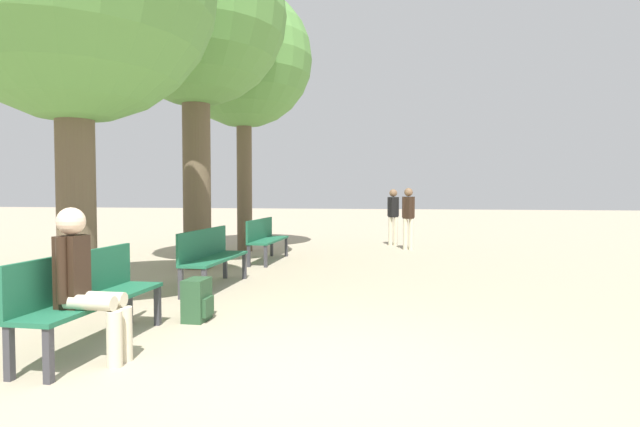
{
  "coord_description": "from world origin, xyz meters",
  "views": [
    {
      "loc": [
        0.93,
        -3.83,
        1.46
      ],
      "look_at": [
        -0.7,
        5.62,
        1.06
      ],
      "focal_mm": 28.0,
      "sensor_mm": 36.0,
      "label": 1
    }
  ],
  "objects_px": {
    "tree_row_2": "(244,60)",
    "tree_row_1": "(195,17)",
    "bench_row_2": "(265,236)",
    "person_seated": "(85,280)",
    "pedestrian_near": "(393,213)",
    "backpack": "(197,300)",
    "pedestrian_mid": "(408,214)",
    "bench_row_1": "(210,253)",
    "bench_row_0": "(87,291)"
  },
  "relations": [
    {
      "from": "bench_row_2",
      "to": "person_seated",
      "type": "distance_m",
      "value": 6.35
    },
    {
      "from": "backpack",
      "to": "bench_row_2",
      "type": "bearing_deg",
      "value": 97.15
    },
    {
      "from": "pedestrian_near",
      "to": "person_seated",
      "type": "bearing_deg",
      "value": -103.39
    },
    {
      "from": "tree_row_1",
      "to": "pedestrian_near",
      "type": "relative_size",
      "value": 4.25
    },
    {
      "from": "person_seated",
      "to": "pedestrian_near",
      "type": "bearing_deg",
      "value": 76.61
    },
    {
      "from": "bench_row_1",
      "to": "tree_row_1",
      "type": "relative_size",
      "value": 0.27
    },
    {
      "from": "tree_row_2",
      "to": "person_seated",
      "type": "relative_size",
      "value": 4.83
    },
    {
      "from": "bench_row_1",
      "to": "tree_row_1",
      "type": "height_order",
      "value": "tree_row_1"
    },
    {
      "from": "pedestrian_mid",
      "to": "backpack",
      "type": "bearing_deg",
      "value": -107.63
    },
    {
      "from": "pedestrian_near",
      "to": "pedestrian_mid",
      "type": "bearing_deg",
      "value": -67.22
    },
    {
      "from": "person_seated",
      "to": "backpack",
      "type": "relative_size",
      "value": 2.77
    },
    {
      "from": "bench_row_2",
      "to": "backpack",
      "type": "xyz_separation_m",
      "value": [
        0.61,
        -4.88,
        -0.3
      ]
    },
    {
      "from": "tree_row_1",
      "to": "pedestrian_near",
      "type": "bearing_deg",
      "value": 52.75
    },
    {
      "from": "tree_row_1",
      "to": "tree_row_2",
      "type": "relative_size",
      "value": 1.02
    },
    {
      "from": "backpack",
      "to": "pedestrian_mid",
      "type": "distance_m",
      "value": 7.95
    },
    {
      "from": "bench_row_0",
      "to": "person_seated",
      "type": "height_order",
      "value": "person_seated"
    },
    {
      "from": "pedestrian_mid",
      "to": "bench_row_2",
      "type": "bearing_deg",
      "value": -138.5
    },
    {
      "from": "tree_row_1",
      "to": "pedestrian_mid",
      "type": "bearing_deg",
      "value": 43.3
    },
    {
      "from": "tree_row_1",
      "to": "backpack",
      "type": "relative_size",
      "value": 13.69
    },
    {
      "from": "pedestrian_near",
      "to": "bench_row_2",
      "type": "bearing_deg",
      "value": -125.64
    },
    {
      "from": "bench_row_2",
      "to": "pedestrian_near",
      "type": "bearing_deg",
      "value": 54.36
    },
    {
      "from": "tree_row_2",
      "to": "pedestrian_mid",
      "type": "bearing_deg",
      "value": 13.0
    },
    {
      "from": "bench_row_2",
      "to": "pedestrian_near",
      "type": "relative_size",
      "value": 1.15
    },
    {
      "from": "bench_row_2",
      "to": "tree_row_1",
      "type": "xyz_separation_m",
      "value": [
        -1.02,
        -1.14,
        4.25
      ]
    },
    {
      "from": "tree_row_1",
      "to": "tree_row_2",
      "type": "height_order",
      "value": "tree_row_1"
    },
    {
      "from": "bench_row_1",
      "to": "pedestrian_near",
      "type": "relative_size",
      "value": 1.15
    },
    {
      "from": "person_seated",
      "to": "bench_row_2",
      "type": "bearing_deg",
      "value": 92.09
    },
    {
      "from": "bench_row_0",
      "to": "bench_row_2",
      "type": "height_order",
      "value": "same"
    },
    {
      "from": "bench_row_0",
      "to": "backpack",
      "type": "bearing_deg",
      "value": 60.99
    },
    {
      "from": "bench_row_2",
      "to": "pedestrian_mid",
      "type": "distance_m",
      "value": 4.04
    },
    {
      "from": "bench_row_2",
      "to": "backpack",
      "type": "distance_m",
      "value": 4.93
    },
    {
      "from": "bench_row_2",
      "to": "bench_row_0",
      "type": "bearing_deg",
      "value": -90.0
    },
    {
      "from": "backpack",
      "to": "bench_row_1",
      "type": "bearing_deg",
      "value": 107.97
    },
    {
      "from": "bench_row_1",
      "to": "pedestrian_near",
      "type": "xyz_separation_m",
      "value": [
        2.6,
        6.63,
        0.35
      ]
    },
    {
      "from": "person_seated",
      "to": "bench_row_0",
      "type": "bearing_deg",
      "value": 123.16
    },
    {
      "from": "bench_row_0",
      "to": "pedestrian_near",
      "type": "height_order",
      "value": "pedestrian_near"
    },
    {
      "from": "tree_row_1",
      "to": "person_seated",
      "type": "xyz_separation_m",
      "value": [
        1.25,
        -5.21,
        -4.07
      ]
    },
    {
      "from": "pedestrian_near",
      "to": "pedestrian_mid",
      "type": "xyz_separation_m",
      "value": [
        0.41,
        -0.97,
        0.01
      ]
    },
    {
      "from": "bench_row_1",
      "to": "tree_row_1",
      "type": "distance_m",
      "value": 4.75
    },
    {
      "from": "bench_row_2",
      "to": "pedestrian_near",
      "type": "height_order",
      "value": "pedestrian_near"
    },
    {
      "from": "tree_row_2",
      "to": "tree_row_1",
      "type": "bearing_deg",
      "value": -90.0
    },
    {
      "from": "pedestrian_near",
      "to": "pedestrian_mid",
      "type": "height_order",
      "value": "pedestrian_mid"
    },
    {
      "from": "tree_row_1",
      "to": "backpack",
      "type": "bearing_deg",
      "value": -66.46
    },
    {
      "from": "bench_row_1",
      "to": "pedestrian_mid",
      "type": "xyz_separation_m",
      "value": [
        3.01,
        5.66,
        0.37
      ]
    },
    {
      "from": "tree_row_1",
      "to": "backpack",
      "type": "distance_m",
      "value": 6.11
    },
    {
      "from": "tree_row_1",
      "to": "pedestrian_mid",
      "type": "relative_size",
      "value": 4.18
    },
    {
      "from": "bench_row_0",
      "to": "tree_row_2",
      "type": "height_order",
      "value": "tree_row_2"
    },
    {
      "from": "tree_row_1",
      "to": "person_seated",
      "type": "bearing_deg",
      "value": -76.49
    },
    {
      "from": "bench_row_1",
      "to": "backpack",
      "type": "distance_m",
      "value": 2.01
    },
    {
      "from": "bench_row_2",
      "to": "tree_row_1",
      "type": "height_order",
      "value": "tree_row_1"
    }
  ]
}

